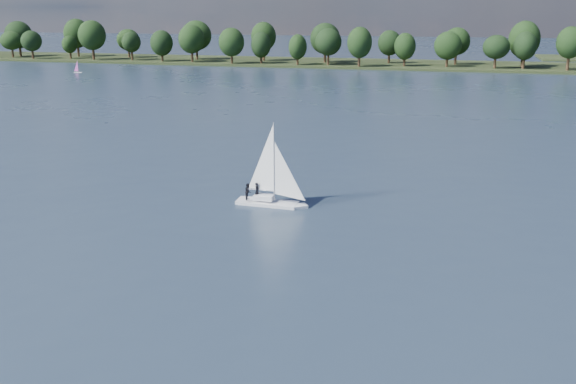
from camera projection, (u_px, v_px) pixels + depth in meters
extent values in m
plane|color=#233342|center=(362.00, 113.00, 128.29)|extent=(700.00, 700.00, 0.00)
cube|color=black|center=(407.00, 66.00, 232.39)|extent=(660.00, 40.00, 1.50)
cube|color=white|center=(269.00, 205.00, 68.94)|extent=(7.27, 2.34, 0.85)
cube|color=white|center=(269.00, 197.00, 68.70)|extent=(2.17, 1.36, 0.53)
cylinder|color=#B3B3BA|center=(268.00, 162.00, 67.60)|extent=(0.13, 0.13, 8.45)
imported|color=black|center=(257.00, 191.00, 68.95)|extent=(0.56, 0.74, 1.82)
imported|color=black|center=(248.00, 192.00, 68.69)|extent=(0.78, 0.95, 1.82)
cube|color=silver|center=(78.00, 73.00, 207.55)|extent=(2.65, 1.30, 0.41)
cylinder|color=silver|center=(78.00, 66.00, 206.98)|extent=(0.07, 0.07, 3.63)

